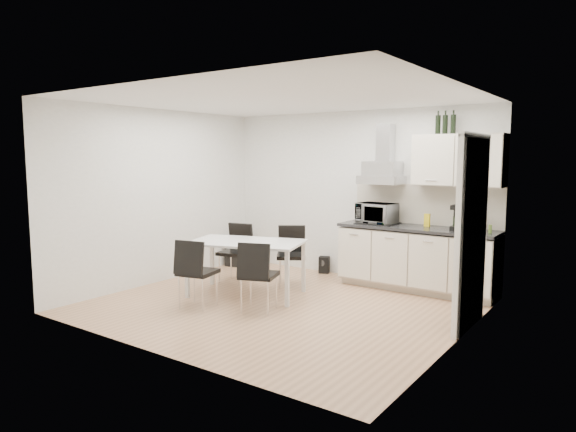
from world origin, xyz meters
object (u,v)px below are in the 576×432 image
Objects in this scene: chair_near_left at (198,273)px; guitar_amp at (239,250)px; dining_table at (246,246)px; floor_speaker at (324,265)px; kitchenette at (420,233)px; chair_far_right at (292,257)px; chair_near_right at (259,276)px; chair_far_left at (235,253)px.

chair_near_left is 2.65m from guitar_amp.
floor_speaker is at bearing 66.32° from dining_table.
kitchenette is 2.86× the size of chair_far_right.
chair_near_right is (0.73, 0.32, 0.00)m from chair_near_left.
chair_near_right is at bearing 10.84° from chair_near_left.
floor_speaker is at bearing -121.34° from chair_far_right.
chair_near_right is (1.21, -0.94, 0.00)m from chair_far_left.
chair_far_left is at bearing 122.82° from chair_near_right.
kitchenette is 2.45m from dining_table.
chair_far_right is at bearing 55.38° from dining_table.
kitchenette reaches higher than guitar_amp.
chair_far_right is 1.29m from chair_near_right.
dining_table is at bearing -139.48° from kitchenette.
chair_far_right is at bearing 87.08° from chair_near_right.
guitar_amp is 1.64m from floor_speaker.
chair_far_left reaches higher than dining_table.
chair_near_right is 3.24× the size of floor_speaker.
chair_far_left and chair_near_left have the same top height.
chair_near_left is at bearing -72.64° from guitar_amp.
kitchenette is at bearing -10.53° from guitar_amp.
floor_speaker is (0.32, 2.55, -0.30)m from chair_near_left.
chair_far_left is 1.00× the size of chair_near_left.
chair_near_left is at bearing -117.03° from dining_table.
floor_speaker is (0.19, 1.76, -0.54)m from dining_table.
floor_speaker is at bearing -131.75° from chair_far_left.
kitchenette is 3.34m from guitar_amp.
kitchenette is 2.75m from chair_far_left.
floor_speaker is at bearing 80.94° from chair_near_right.
guitar_amp is at bearing 168.07° from floor_speaker.
dining_table is 1.94× the size of chair_far_right.
chair_far_right is at bearing -36.40° from guitar_amp.
kitchenette reaches higher than chair_far_left.
dining_table is at bearing -116.76° from floor_speaker.
guitar_amp is at bearing 115.81° from dining_table.
chair_far_right is at bearing -108.18° from floor_speaker.
guitar_amp is (-3.29, -0.08, -0.58)m from kitchenette.
guitar_amp is (-1.43, 1.51, -0.43)m from dining_table.
chair_near_left is at bearing 42.97° from chair_far_right.
chair_far_left is (-2.48, -1.13, -0.39)m from kitchenette.
dining_table is 2.70× the size of guitar_amp.
kitchenette is 2.86× the size of chair_far_left.
chair_near_right reaches higher than guitar_amp.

